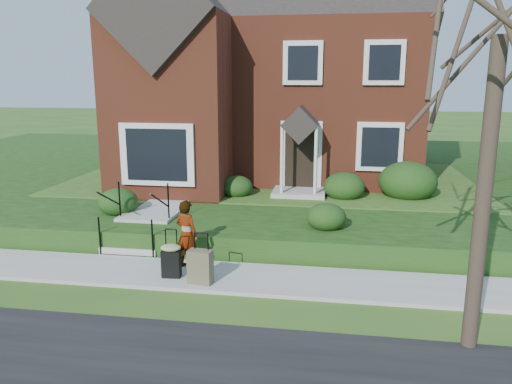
% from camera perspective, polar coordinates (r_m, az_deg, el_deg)
% --- Properties ---
extents(ground, '(120.00, 120.00, 0.00)m').
position_cam_1_polar(ground, '(10.71, -3.81, -9.86)').
color(ground, '#2D5119').
rests_on(ground, ground).
extents(sidewalk, '(60.00, 1.60, 0.08)m').
position_cam_1_polar(sidewalk, '(10.69, -3.82, -9.66)').
color(sidewalk, '#9E9B93').
rests_on(sidewalk, ground).
extents(terrace, '(44.00, 20.00, 0.60)m').
position_cam_1_polar(terrace, '(20.96, 13.69, 1.89)').
color(terrace, '#18370F').
rests_on(terrace, ground).
extents(walkway, '(1.20, 6.00, 0.06)m').
position_cam_1_polar(walkway, '(15.77, -8.71, -0.16)').
color(walkway, '#9E9B93').
rests_on(walkway, terrace).
extents(main_house, '(10.40, 10.20, 9.40)m').
position_cam_1_polar(main_house, '(19.43, 1.84, 16.13)').
color(main_house, brown).
rests_on(main_house, terrace).
extents(front_steps, '(1.40, 2.02, 1.50)m').
position_cam_1_polar(front_steps, '(12.94, -12.90, -3.91)').
color(front_steps, '#9E9B93').
rests_on(front_steps, ground).
extents(foundation_shrubs, '(10.38, 5.02, 1.23)m').
position_cam_1_polar(foundation_shrubs, '(15.09, 2.60, 1.29)').
color(foundation_shrubs, black).
rests_on(foundation_shrubs, terrace).
extents(woman, '(0.65, 0.54, 1.51)m').
position_cam_1_polar(woman, '(10.95, -7.94, -4.79)').
color(woman, '#999999').
rests_on(woman, sidewalk).
extents(suitcase_black, '(0.45, 0.37, 1.03)m').
position_cam_1_polar(suitcase_black, '(10.58, -9.68, -7.53)').
color(suitcase_black, black).
rests_on(suitcase_black, sidewalk).
extents(suitcase_olive, '(0.51, 0.33, 1.04)m').
position_cam_1_polar(suitcase_olive, '(10.21, -6.38, -8.48)').
color(suitcase_olive, brown).
rests_on(suitcase_olive, sidewalk).
extents(tree_verge, '(5.16, 5.16, 7.37)m').
position_cam_1_polar(tree_verge, '(7.98, 26.48, 18.98)').
color(tree_verge, '#4A3B2D').
rests_on(tree_verge, ground).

